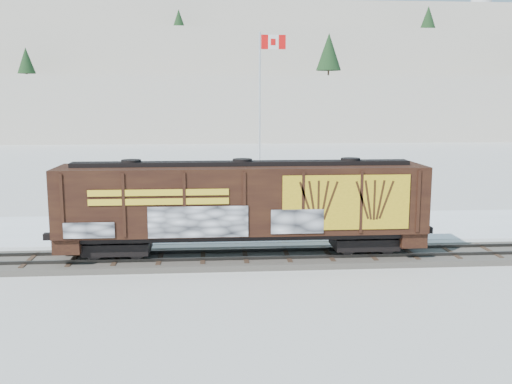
{
  "coord_description": "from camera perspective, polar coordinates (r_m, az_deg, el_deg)",
  "views": [
    {
      "loc": [
        -1.46,
        -26.24,
        7.57
      ],
      "look_at": [
        0.74,
        3.0,
        2.86
      ],
      "focal_mm": 40.0,
      "sensor_mm": 36.0,
      "label": 1
    }
  ],
  "objects": [
    {
      "name": "flagpole",
      "position": [
        41.46,
        0.52,
        5.07
      ],
      "size": [
        2.3,
        0.9,
        12.36
      ],
      "color": "silver",
      "rests_on": "ground"
    },
    {
      "name": "ground",
      "position": [
        27.35,
        -1.09,
        -6.94
      ],
      "size": [
        500.0,
        500.0,
        0.0
      ],
      "primitive_type": "plane",
      "color": "white",
      "rests_on": "ground"
    },
    {
      "name": "car_white",
      "position": [
        33.46,
        6.72,
        -2.5
      ],
      "size": [
        5.31,
        2.87,
        1.66
      ],
      "primitive_type": "imported",
      "rotation": [
        0.0,
        0.0,
        1.34
      ],
      "color": "white",
      "rests_on": "parking_strip"
    },
    {
      "name": "rail_track",
      "position": [
        27.31,
        -1.09,
        -6.64
      ],
      "size": [
        50.0,
        3.4,
        0.43
      ],
      "color": "#59544C",
      "rests_on": "ground"
    },
    {
      "name": "car_silver",
      "position": [
        33.65,
        -10.88,
        -2.55
      ],
      "size": [
        5.21,
        3.71,
        1.65
      ],
      "primitive_type": "imported",
      "rotation": [
        0.0,
        0.0,
        1.98
      ],
      "color": "silver",
      "rests_on": "parking_strip"
    },
    {
      "name": "hillside",
      "position": [
        166.18,
        -3.89,
        11.45
      ],
      "size": [
        360.0,
        110.0,
        93.0
      ],
      "color": "white",
      "rests_on": "ground"
    },
    {
      "name": "hopper_railcar",
      "position": [
        26.69,
        -1.35,
        -1.03
      ],
      "size": [
        16.96,
        3.06,
        4.36
      ],
      "color": "black",
      "rests_on": "rail_track"
    },
    {
      "name": "car_dark",
      "position": [
        33.8,
        6.15,
        -2.6
      ],
      "size": [
        5.17,
        3.38,
        1.39
      ],
      "primitive_type": "imported",
      "rotation": [
        0.0,
        0.0,
        1.9
      ],
      "color": "black",
      "rests_on": "parking_strip"
    },
    {
      "name": "parking_strip",
      "position": [
        34.6,
        -1.79,
        -3.48
      ],
      "size": [
        40.0,
        8.0,
        0.03
      ],
      "primitive_type": "cube",
      "color": "white",
      "rests_on": "ground"
    }
  ]
}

